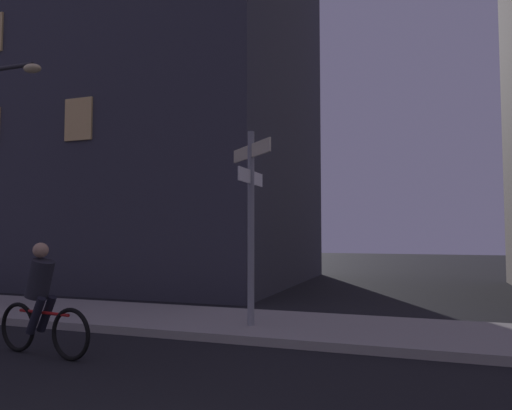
{
  "coord_description": "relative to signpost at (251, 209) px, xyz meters",
  "views": [
    {
      "loc": [
        2.09,
        -1.71,
        1.75
      ],
      "look_at": [
        -0.75,
        6.49,
        2.26
      ],
      "focal_mm": 33.27,
      "sensor_mm": 36.0,
      "label": 1
    }
  ],
  "objects": [
    {
      "name": "sidewalk_kerb",
      "position": [
        0.74,
        0.41,
        -2.11
      ],
      "size": [
        40.0,
        2.55,
        0.14
      ],
      "primitive_type": "cube",
      "color": "#9E9991",
      "rests_on": "ground_plane"
    },
    {
      "name": "signpost",
      "position": [
        0.0,
        0.0,
        0.0
      ],
      "size": [
        1.07,
        1.22,
        3.42
      ],
      "color": "gray",
      "rests_on": "sidewalk_kerb"
    },
    {
      "name": "cyclist",
      "position": [
        -2.34,
        -2.4,
        -1.43
      ],
      "size": [
        1.81,
        0.38,
        1.61
      ],
      "color": "black",
      "rests_on": "ground_plane"
    },
    {
      "name": "building_left_block",
      "position": [
        -7.82,
        7.47,
        5.19
      ],
      "size": [
        13.35,
        9.26,
        14.72
      ],
      "color": "#383842",
      "rests_on": "ground_plane"
    }
  ]
}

